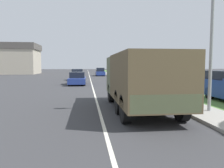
{
  "coord_description": "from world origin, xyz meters",
  "views": [
    {
      "loc": [
        -0.57,
        3.04,
        2.1
      ],
      "look_at": [
        0.76,
        14.4,
        1.12
      ],
      "focal_mm": 35.0,
      "sensor_mm": 36.0,
      "label": 1
    }
  ],
  "objects_px": {
    "military_truck": "(140,78)",
    "lamp_post": "(208,13)",
    "car_second_ahead": "(77,75)",
    "car_nearest_ahead": "(77,79)",
    "car_third_ahead": "(100,72)"
  },
  "relations": [
    {
      "from": "military_truck",
      "to": "lamp_post",
      "type": "height_order",
      "value": "lamp_post"
    },
    {
      "from": "car_second_ahead",
      "to": "lamp_post",
      "type": "distance_m",
      "value": 23.92
    },
    {
      "from": "lamp_post",
      "to": "car_nearest_ahead",
      "type": "bearing_deg",
      "value": 111.81
    },
    {
      "from": "car_nearest_ahead",
      "to": "car_second_ahead",
      "type": "height_order",
      "value": "car_second_ahead"
    },
    {
      "from": "car_nearest_ahead",
      "to": "car_third_ahead",
      "type": "distance_m",
      "value": 20.2
    },
    {
      "from": "military_truck",
      "to": "car_second_ahead",
      "type": "distance_m",
      "value": 22.05
    },
    {
      "from": "car_nearest_ahead",
      "to": "military_truck",
      "type": "bearing_deg",
      "value": -76.3
    },
    {
      "from": "car_second_ahead",
      "to": "car_third_ahead",
      "type": "xyz_separation_m",
      "value": [
        4.07,
        12.4,
        0.01
      ]
    },
    {
      "from": "car_second_ahead",
      "to": "car_third_ahead",
      "type": "relative_size",
      "value": 1.08
    },
    {
      "from": "lamp_post",
      "to": "military_truck",
      "type": "bearing_deg",
      "value": 158.5
    },
    {
      "from": "military_truck",
      "to": "car_second_ahead",
      "type": "xyz_separation_m",
      "value": [
        -3.77,
        21.71,
        -0.8
      ]
    },
    {
      "from": "car_second_ahead",
      "to": "car_third_ahead",
      "type": "height_order",
      "value": "car_third_ahead"
    },
    {
      "from": "car_nearest_ahead",
      "to": "car_second_ahead",
      "type": "bearing_deg",
      "value": 92.21
    },
    {
      "from": "lamp_post",
      "to": "car_second_ahead",
      "type": "bearing_deg",
      "value": 105.75
    },
    {
      "from": "car_nearest_ahead",
      "to": "car_third_ahead",
      "type": "relative_size",
      "value": 1.1
    }
  ]
}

